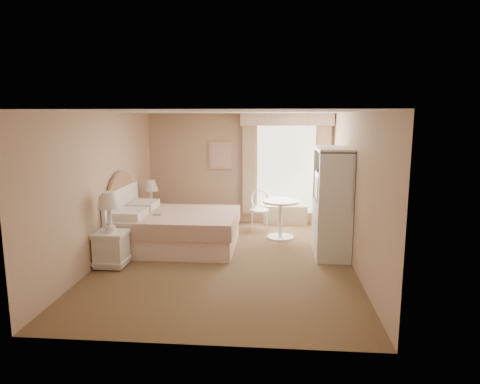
# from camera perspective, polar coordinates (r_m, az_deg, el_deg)

# --- Properties ---
(room) EXTENTS (4.21, 5.51, 2.51)m
(room) POSITION_cam_1_polar(r_m,az_deg,el_deg) (7.09, -1.87, 0.47)
(room) COLOR brown
(room) RESTS_ON ground
(window) EXTENTS (2.05, 0.22, 2.51)m
(window) POSITION_cam_1_polar(r_m,az_deg,el_deg) (9.66, 6.16, 3.52)
(window) COLOR white
(window) RESTS_ON room
(framed_art) EXTENTS (0.52, 0.04, 0.62)m
(framed_art) POSITION_cam_1_polar(r_m,az_deg,el_deg) (9.78, -2.67, 4.88)
(framed_art) COLOR tan
(framed_art) RESTS_ON room
(bed) EXTENTS (2.21, 1.74, 1.54)m
(bed) POSITION_cam_1_polar(r_m,az_deg,el_deg) (8.12, -9.15, -4.78)
(bed) COLOR #E2A393
(bed) RESTS_ON room
(nightstand_near) EXTENTS (0.50, 0.50, 1.22)m
(nightstand_near) POSITION_cam_1_polar(r_m,az_deg,el_deg) (7.29, -16.84, -6.05)
(nightstand_near) COLOR silver
(nightstand_near) RESTS_ON room
(nightstand_far) EXTENTS (0.45, 0.45, 1.08)m
(nightstand_far) POSITION_cam_1_polar(r_m,az_deg,el_deg) (9.42, -11.71, -2.56)
(nightstand_far) COLOR silver
(nightstand_far) RESTS_ON room
(round_table) EXTENTS (0.73, 0.73, 0.77)m
(round_table) POSITION_cam_1_polar(r_m,az_deg,el_deg) (8.63, 5.45, -2.81)
(round_table) COLOR white
(round_table) RESTS_ON room
(cafe_chair) EXTENTS (0.42, 0.42, 0.84)m
(cafe_chair) POSITION_cam_1_polar(r_m,az_deg,el_deg) (9.32, 2.60, -1.98)
(cafe_chair) COLOR white
(cafe_chair) RESTS_ON room
(armoire) EXTENTS (0.57, 1.14, 1.90)m
(armoire) POSITION_cam_1_polar(r_m,az_deg,el_deg) (7.71, 12.14, -2.47)
(armoire) COLOR silver
(armoire) RESTS_ON room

